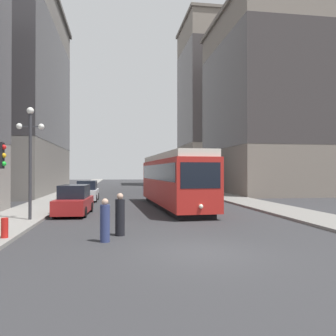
{
  "coord_description": "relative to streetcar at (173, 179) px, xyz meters",
  "views": [
    {
      "loc": [
        -2.77,
        -10.92,
        2.66
      ],
      "look_at": [
        0.42,
        9.88,
        2.86
      ],
      "focal_mm": 36.63,
      "sensor_mm": 36.0,
      "label": 1
    }
  ],
  "objects": [
    {
      "name": "pedestrian_crossing_near",
      "position": [
        -4.55,
        -11.63,
        -1.34
      ],
      "size": [
        0.37,
        0.37,
        1.64
      ],
      "rotation": [
        0.0,
        0.0,
        4.63
      ],
      "color": "navy",
      "rests_on": "ground"
    },
    {
      "name": "pedestrian_crossing_far",
      "position": [
        -3.98,
        -10.42,
        -1.28
      ],
      "size": [
        0.39,
        0.39,
        1.76
      ],
      "rotation": [
        0.0,
        0.0,
        3.03
      ],
      "color": "black",
      "rests_on": "ground"
    },
    {
      "name": "fire_hydrant",
      "position": [
        -8.3,
        -11.02,
        -1.58
      ],
      "size": [
        0.26,
        0.26,
        0.75
      ],
      "primitive_type": "cylinder",
      "color": "red",
      "rests_on": "sidewalk_left"
    },
    {
      "name": "ground_plane",
      "position": [
        -1.39,
        -13.82,
        -2.1
      ],
      "size": [
        200.0,
        200.0,
        0.0
      ],
      "primitive_type": "plane",
      "color": "#303033"
    },
    {
      "name": "sidewalk_left",
      "position": [
        -9.6,
        26.18,
        -2.03
      ],
      "size": [
        3.25,
        120.0,
        0.15
      ],
      "primitive_type": "cube",
      "color": "gray",
      "rests_on": "ground"
    },
    {
      "name": "streetcar",
      "position": [
        0.0,
        0.0,
        0.0
      ],
      "size": [
        3.21,
        14.33,
        3.89
      ],
      "rotation": [
        0.0,
        0.0,
        0.04
      ],
      "color": "black",
      "rests_on": "ground"
    },
    {
      "name": "parked_car_left_near",
      "position": [
        -6.67,
        -3.13,
        -1.26
      ],
      "size": [
        2.09,
        4.66,
        1.82
      ],
      "rotation": [
        0.0,
        0.0,
        -0.06
      ],
      "color": "black",
      "rests_on": "ground"
    },
    {
      "name": "transit_bus",
      "position": [
        3.53,
        18.23,
        -0.15
      ],
      "size": [
        2.81,
        11.27,
        3.45
      ],
      "rotation": [
        0.0,
        0.0,
        -0.02
      ],
      "color": "black",
      "rests_on": "ground"
    },
    {
      "name": "lamp_post_left_near",
      "position": [
        -8.57,
        -5.99,
        1.87
      ],
      "size": [
        1.41,
        0.36,
        5.86
      ],
      "color": "#333338",
      "rests_on": "sidewalk_left"
    },
    {
      "name": "parked_car_left_mid",
      "position": [
        -6.67,
        6.7,
        -1.26
      ],
      "size": [
        1.92,
        4.47,
        1.82
      ],
      "rotation": [
        0.0,
        0.0,
        -0.01
      ],
      "color": "black",
      "rests_on": "ground"
    },
    {
      "name": "building_right_midblock",
      "position": [
        15.11,
        15.41,
        9.21
      ],
      "size": [
        13.91,
        17.83,
        21.98
      ],
      "color": "slate",
      "rests_on": "ground"
    },
    {
      "name": "sidewalk_right",
      "position": [
        6.83,
        26.18,
        -2.03
      ],
      "size": [
        3.25,
        120.0,
        0.15
      ],
      "primitive_type": "cube",
      "color": "gray",
      "rests_on": "ground"
    },
    {
      "name": "building_right_corner",
      "position": [
        16.42,
        37.68,
        13.69
      ],
      "size": [
        16.54,
        14.84,
        30.63
      ],
      "color": "slate",
      "rests_on": "ground"
    }
  ]
}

